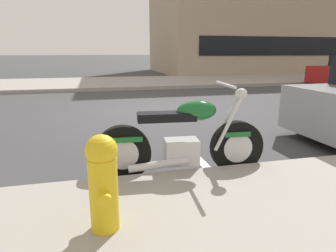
{
  "coord_description": "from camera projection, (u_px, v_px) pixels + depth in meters",
  "views": [
    {
      "loc": [
        -1.38,
        -7.46,
        1.49
      ],
      "look_at": [
        -0.53,
        -4.01,
        0.6
      ],
      "focal_mm": 31.82,
      "sensor_mm": 36.0,
      "label": 1
    }
  ],
  "objects": [
    {
      "name": "parked_motorcycle",
      "position": [
        183.0,
        142.0,
        3.57
      ],
      "size": [
        2.07,
        0.62,
        1.13
      ],
      "rotation": [
        0.0,
        0.0,
        -0.08
      ],
      "color": "black",
      "rests_on": "ground"
    },
    {
      "name": "ground_plane",
      "position": [
        151.0,
        111.0,
        7.7
      ],
      "size": [
        260.0,
        260.0,
        0.0
      ],
      "primitive_type": "plane",
      "color": "#3D3D3F"
    },
    {
      "name": "fire_hydrant",
      "position": [
        103.0,
        181.0,
        2.24
      ],
      "size": [
        0.24,
        0.36,
        0.76
      ],
      "color": "gold",
      "rests_on": "sidewalk_near_curb"
    },
    {
      "name": "townhouse_behind_pole",
      "position": [
        262.0,
        15.0,
        21.86
      ],
      "size": [
        15.17,
        8.84,
        8.21
      ],
      "color": "tan",
      "rests_on": "ground"
    },
    {
      "name": "parking_stall_stripe",
      "position": [
        197.0,
        158.0,
        4.28
      ],
      "size": [
        0.12,
        2.2,
        0.01
      ],
      "primitive_type": "cube",
      "color": "silver",
      "rests_on": "ground"
    }
  ]
}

